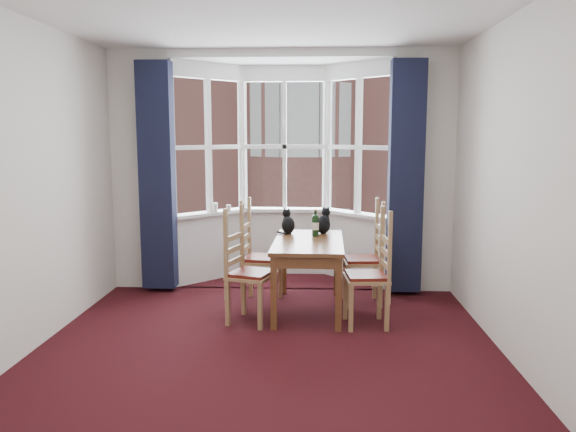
# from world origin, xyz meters

# --- Properties ---
(floor) EXTENTS (4.50, 4.50, 0.00)m
(floor) POSITION_xyz_m (0.00, 0.00, 0.00)
(floor) COLOR black
(floor) RESTS_ON ground
(ceiling) EXTENTS (4.50, 4.50, 0.00)m
(ceiling) POSITION_xyz_m (0.00, 0.00, 2.80)
(ceiling) COLOR white
(ceiling) RESTS_ON floor
(wall_left) EXTENTS (0.00, 4.50, 4.50)m
(wall_left) POSITION_xyz_m (-2.00, 0.00, 1.40)
(wall_left) COLOR silver
(wall_left) RESTS_ON floor
(wall_right) EXTENTS (0.00, 4.50, 4.50)m
(wall_right) POSITION_xyz_m (2.00, 0.00, 1.40)
(wall_right) COLOR silver
(wall_right) RESTS_ON floor
(wall_near) EXTENTS (4.00, 0.00, 4.00)m
(wall_near) POSITION_xyz_m (0.00, -2.25, 1.40)
(wall_near) COLOR silver
(wall_near) RESTS_ON floor
(wall_back_pier_left) EXTENTS (0.70, 0.12, 2.80)m
(wall_back_pier_left) POSITION_xyz_m (-1.65, 2.25, 1.40)
(wall_back_pier_left) COLOR silver
(wall_back_pier_left) RESTS_ON floor
(wall_back_pier_right) EXTENTS (0.70, 0.12, 2.80)m
(wall_back_pier_right) POSITION_xyz_m (1.65, 2.25, 1.40)
(wall_back_pier_right) COLOR silver
(wall_back_pier_right) RESTS_ON floor
(bay_window) EXTENTS (2.76, 0.94, 2.80)m
(bay_window) POSITION_xyz_m (0.00, 2.75, 1.40)
(bay_window) COLOR white
(bay_window) RESTS_ON floor
(curtain_left) EXTENTS (0.38, 0.22, 2.60)m
(curtain_left) POSITION_xyz_m (-1.42, 2.07, 1.35)
(curtain_left) COLOR #171A33
(curtain_left) RESTS_ON floor
(curtain_right) EXTENTS (0.38, 0.22, 2.60)m
(curtain_right) POSITION_xyz_m (1.42, 2.07, 1.35)
(curtain_right) COLOR #171A33
(curtain_right) RESTS_ON floor
(dining_table) EXTENTS (0.73, 1.33, 0.75)m
(dining_table) POSITION_xyz_m (0.34, 1.39, 0.65)
(dining_table) COLOR brown
(dining_table) RESTS_ON floor
(chair_left_near) EXTENTS (0.51, 0.52, 0.92)m
(chair_left_near) POSITION_xyz_m (-0.30, 1.02, 0.47)
(chair_left_near) COLOR #9D794C
(chair_left_near) RESTS_ON floor
(chair_left_far) EXTENTS (0.44, 0.46, 0.92)m
(chair_left_far) POSITION_xyz_m (-0.27, 1.68, 0.47)
(chair_left_far) COLOR #9D794C
(chair_left_far) RESTS_ON floor
(chair_right_near) EXTENTS (0.44, 0.45, 0.92)m
(chair_right_near) POSITION_xyz_m (0.99, 0.96, 0.47)
(chair_right_near) COLOR #9D794C
(chair_right_near) RESTS_ON floor
(chair_right_far) EXTENTS (0.43, 0.45, 0.92)m
(chair_right_far) POSITION_xyz_m (1.01, 1.67, 0.47)
(chair_right_far) COLOR #9D794C
(chair_right_far) RESTS_ON floor
(cat_left) EXTENTS (0.20, 0.24, 0.28)m
(cat_left) POSITION_xyz_m (0.10, 1.80, 0.86)
(cat_left) COLOR black
(cat_left) RESTS_ON dining_table
(cat_right) EXTENTS (0.23, 0.26, 0.30)m
(cat_right) POSITION_xyz_m (0.50, 1.82, 0.86)
(cat_right) COLOR black
(cat_right) RESTS_ON dining_table
(wine_bottle) EXTENTS (0.08, 0.08, 0.30)m
(wine_bottle) POSITION_xyz_m (0.41, 1.64, 0.88)
(wine_bottle) COLOR black
(wine_bottle) RESTS_ON dining_table
(candle_tall) EXTENTS (0.06, 0.06, 0.11)m
(candle_tall) POSITION_xyz_m (-0.85, 2.60, 0.93)
(candle_tall) COLOR white
(candle_tall) RESTS_ON bay_window
(candle_short) EXTENTS (0.06, 0.06, 0.09)m
(candle_short) POSITION_xyz_m (-0.69, 2.63, 0.91)
(candle_short) COLOR white
(candle_short) RESTS_ON bay_window
(street) EXTENTS (80.00, 80.00, 0.00)m
(street) POSITION_xyz_m (0.00, 32.25, -6.00)
(street) COLOR #333335
(street) RESTS_ON ground
(tenement_building) EXTENTS (18.40, 7.80, 15.20)m
(tenement_building) POSITION_xyz_m (0.00, 14.01, 1.60)
(tenement_building) COLOR #90554A
(tenement_building) RESTS_ON street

